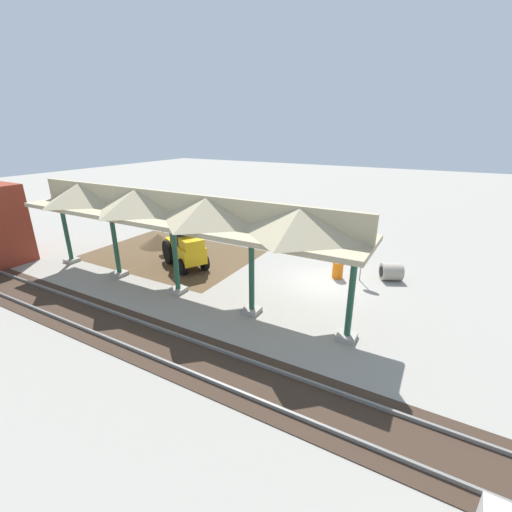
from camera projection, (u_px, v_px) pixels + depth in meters
name	position (u px, v px, depth m)	size (l,w,h in m)	color
ground_plane	(322.00, 282.00, 17.87)	(120.00, 120.00, 0.00)	gray
dirt_work_zone	(172.00, 255.00, 21.73)	(10.10, 7.00, 0.01)	brown
platform_canopy	(171.00, 208.00, 15.34)	(17.81, 3.20, 4.90)	#9E998E
rail_tracks	(238.00, 374.00, 11.07)	(60.00, 2.58, 0.15)	slate
stop_sign	(363.00, 249.00, 17.42)	(0.76, 0.06, 2.44)	gray
backhoe	(184.00, 244.00, 19.64)	(4.97, 3.48, 2.82)	#EAB214
dirt_mound	(159.00, 245.00, 23.50)	(5.31, 5.31, 1.62)	brown
concrete_pipe	(391.00, 272.00, 17.96)	(1.33, 1.28, 0.91)	#9E9384
traffic_barrel	(338.00, 270.00, 18.20)	(0.56, 0.56, 0.90)	orange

